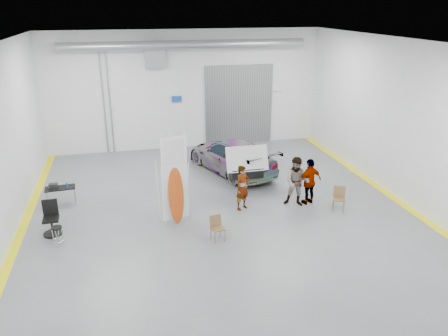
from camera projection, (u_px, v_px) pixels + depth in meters
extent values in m
plane|color=#5D5F64|center=(221.00, 212.00, 16.00)|extent=(16.00, 16.00, 0.00)
cube|color=silver|center=(0.00, 148.00, 13.43)|extent=(0.02, 16.00, 6.00)
cube|color=silver|center=(402.00, 121.00, 16.44)|extent=(0.02, 16.00, 6.00)
cube|color=silver|center=(186.00, 90.00, 22.22)|extent=(14.00, 0.02, 6.00)
cube|color=silver|center=(322.00, 256.00, 7.66)|extent=(14.00, 0.02, 6.00)
cube|color=white|center=(221.00, 42.00, 13.88)|extent=(14.00, 16.00, 0.02)
cube|color=gray|center=(239.00, 105.00, 23.07)|extent=(3.60, 0.12, 4.20)
cube|color=gray|center=(154.00, 55.00, 21.19)|extent=(1.00, 0.50, 1.20)
cylinder|color=gray|center=(186.00, 45.00, 20.86)|extent=(11.90, 0.44, 0.44)
cube|color=#1547AF|center=(177.00, 99.00, 22.18)|extent=(0.50, 0.04, 0.30)
cube|color=white|center=(276.00, 89.00, 23.21)|extent=(0.70, 0.04, 0.25)
cylinder|color=gray|center=(110.00, 104.00, 21.51)|extent=(0.08, 0.08, 5.00)
cylinder|color=gray|center=(104.00, 104.00, 21.44)|extent=(0.08, 0.08, 5.00)
cube|color=yellow|center=(21.00, 233.00, 14.53)|extent=(0.30, 16.00, 0.01)
cube|color=yellow|center=(388.00, 194.00, 17.47)|extent=(0.30, 16.00, 0.01)
imported|color=silver|center=(232.00, 156.00, 19.65)|extent=(3.66, 5.44, 1.46)
imported|color=olive|center=(243.00, 188.00, 15.95)|extent=(0.73, 0.66, 1.69)
imported|color=#44707E|center=(297.00, 182.00, 16.20)|extent=(1.15, 1.05, 1.90)
imported|color=olive|center=(310.00, 181.00, 16.38)|extent=(1.12, 0.71, 1.79)
cube|color=white|center=(174.00, 193.00, 14.90)|extent=(0.91, 0.25, 1.97)
ellipsoid|color=orange|center=(174.00, 195.00, 14.84)|extent=(0.59, 0.38, 2.08)
cube|color=white|center=(172.00, 152.00, 14.35)|extent=(0.88, 0.24, 1.04)
cylinder|color=white|center=(162.00, 179.00, 14.62)|extent=(0.03, 0.03, 3.28)
cylinder|color=white|center=(184.00, 177.00, 14.79)|extent=(0.03, 0.03, 3.28)
cube|color=brown|center=(218.00, 229.00, 13.93)|extent=(0.46, 0.45, 0.04)
cube|color=brown|center=(216.00, 220.00, 14.01)|extent=(0.40, 0.16, 0.37)
cube|color=brown|center=(339.00, 199.00, 15.93)|extent=(0.56, 0.55, 0.04)
cube|color=brown|center=(337.00, 191.00, 16.03)|extent=(0.43, 0.26, 0.41)
cylinder|color=black|center=(57.00, 228.00, 13.51)|extent=(0.33, 0.33, 0.05)
torus|color=silver|center=(58.00, 240.00, 13.66)|extent=(0.35, 0.35, 0.02)
cylinder|color=gray|center=(46.00, 200.00, 16.17)|extent=(0.03, 0.03, 0.65)
cylinder|color=gray|center=(74.00, 198.00, 16.38)|extent=(0.03, 0.03, 0.65)
cylinder|color=gray|center=(48.00, 195.00, 16.58)|extent=(0.03, 0.03, 0.65)
cylinder|color=gray|center=(75.00, 193.00, 16.79)|extent=(0.03, 0.03, 0.65)
cube|color=black|center=(60.00, 188.00, 16.36)|extent=(1.13, 0.63, 0.04)
cylinder|color=navy|center=(67.00, 185.00, 16.29)|extent=(0.07, 0.07, 0.20)
cube|color=black|center=(53.00, 186.00, 16.32)|extent=(0.32, 0.20, 0.16)
cylinder|color=black|center=(53.00, 233.00, 14.41)|extent=(0.61, 0.61, 0.04)
cylinder|color=black|center=(52.00, 226.00, 14.32)|extent=(0.07, 0.07, 0.52)
cube|color=black|center=(51.00, 219.00, 14.22)|extent=(0.52, 0.52, 0.08)
cube|color=black|center=(50.00, 207.00, 14.33)|extent=(0.48, 0.08, 0.55)
cube|color=silver|center=(246.00, 156.00, 17.31)|extent=(1.71, 1.04, 0.04)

